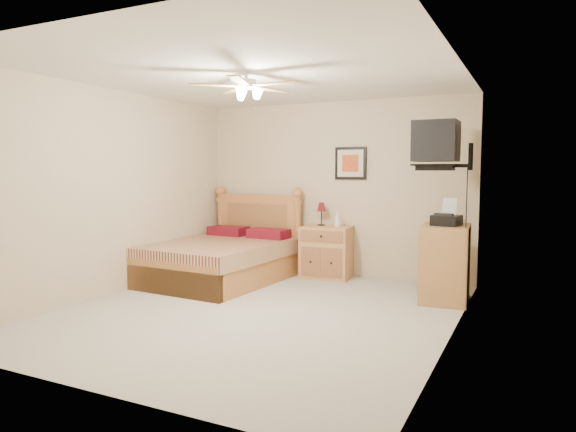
{
  "coord_description": "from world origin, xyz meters",
  "views": [
    {
      "loc": [
        2.67,
        -4.71,
        1.51
      ],
      "look_at": [
        -0.07,
        0.9,
        0.96
      ],
      "focal_mm": 32.0,
      "sensor_mm": 36.0,
      "label": 1
    }
  ],
  "objects": [
    {
      "name": "bed",
      "position": [
        -1.24,
        1.12,
        0.64
      ],
      "size": [
        1.63,
        2.07,
        1.28
      ],
      "primitive_type": null,
      "rotation": [
        0.0,
        0.0,
        -0.06
      ],
      "color": "#A25D31",
      "rests_on": "ground"
    },
    {
      "name": "wall_tv",
      "position": [
        1.75,
        1.34,
        1.81
      ],
      "size": [
        0.56,
        0.46,
        0.58
      ],
      "primitive_type": null,
      "color": "black",
      "rests_on": "wall_right"
    },
    {
      "name": "fax_machine",
      "position": [
        1.74,
        1.33,
        1.04
      ],
      "size": [
        0.34,
        0.36,
        0.31
      ],
      "primitive_type": null,
      "rotation": [
        0.0,
        0.0,
        -0.17
      ],
      "color": "black",
      "rests_on": "dresser"
    },
    {
      "name": "wall_left",
      "position": [
        -2.0,
        0.0,
        1.25
      ],
      "size": [
        0.04,
        4.5,
        2.5
      ],
      "primitive_type": "cube",
      "color": "#C8B593",
      "rests_on": "ground"
    },
    {
      "name": "magazine_lower",
      "position": [
        1.68,
        1.66,
        0.9
      ],
      "size": [
        0.2,
        0.26,
        0.02
      ],
      "primitive_type": "imported",
      "rotation": [
        0.0,
        0.0,
        -0.06
      ],
      "color": "beige",
      "rests_on": "dresser"
    },
    {
      "name": "ceiling_fan",
      "position": [
        0.0,
        -0.2,
        2.36
      ],
      "size": [
        1.14,
        1.14,
        0.28
      ],
      "primitive_type": null,
      "color": "silver",
      "rests_on": "ceiling"
    },
    {
      "name": "framed_picture",
      "position": [
        0.27,
        2.23,
        1.62
      ],
      "size": [
        0.46,
        0.04,
        0.46
      ],
      "primitive_type": "cube",
      "color": "black",
      "rests_on": "wall_back"
    },
    {
      "name": "ceiling",
      "position": [
        0.0,
        0.0,
        2.5
      ],
      "size": [
        4.0,
        4.5,
        0.04
      ],
      "primitive_type": "cube",
      "color": "white",
      "rests_on": "ground"
    },
    {
      "name": "table_lamp",
      "position": [
        -0.11,
        2.07,
        0.9
      ],
      "size": [
        0.23,
        0.23,
        0.33
      ],
      "primitive_type": null,
      "rotation": [
        0.0,
        0.0,
        -0.38
      ],
      "color": "#550C0E",
      "rests_on": "nightstand"
    },
    {
      "name": "magazine_upper",
      "position": [
        1.7,
        1.68,
        0.92
      ],
      "size": [
        0.25,
        0.29,
        0.02
      ],
      "primitive_type": "imported",
      "rotation": [
        0.0,
        0.0,
        0.32
      ],
      "color": "gray",
      "rests_on": "magazine_lower"
    },
    {
      "name": "lotion_bottle",
      "position": [
        0.16,
        2.03,
        0.84
      ],
      "size": [
        0.11,
        0.11,
        0.21
      ],
      "primitive_type": "imported",
      "rotation": [
        0.0,
        0.0,
        -0.36
      ],
      "color": "white",
      "rests_on": "nightstand"
    },
    {
      "name": "nightstand",
      "position": [
        0.0,
        2.0,
        0.37
      ],
      "size": [
        0.71,
        0.56,
        0.73
      ],
      "primitive_type": "cube",
      "rotation": [
        0.0,
        0.0,
        0.08
      ],
      "color": "#C57C47",
      "rests_on": "ground"
    },
    {
      "name": "floor",
      "position": [
        0.0,
        0.0,
        0.0
      ],
      "size": [
        4.5,
        4.5,
        0.0
      ],
      "primitive_type": "plane",
      "color": "#ADA99C",
      "rests_on": "ground"
    },
    {
      "name": "dresser",
      "position": [
        1.73,
        1.39,
        0.44
      ],
      "size": [
        0.58,
        0.79,
        0.89
      ],
      "primitive_type": "cube",
      "rotation": [
        0.0,
        0.0,
        0.07
      ],
      "color": "#9F7844",
      "rests_on": "ground"
    },
    {
      "name": "wall_back",
      "position": [
        0.0,
        2.25,
        1.25
      ],
      "size": [
        4.0,
        0.04,
        2.5
      ],
      "primitive_type": "cube",
      "color": "#C8B593",
      "rests_on": "ground"
    },
    {
      "name": "wall_front",
      "position": [
        0.0,
        -2.25,
        1.25
      ],
      "size": [
        4.0,
        0.04,
        2.5
      ],
      "primitive_type": "cube",
      "color": "#C8B593",
      "rests_on": "ground"
    },
    {
      "name": "wall_right",
      "position": [
        2.0,
        0.0,
        1.25
      ],
      "size": [
        0.04,
        4.5,
        2.5
      ],
      "primitive_type": "cube",
      "color": "#C8B593",
      "rests_on": "ground"
    }
  ]
}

